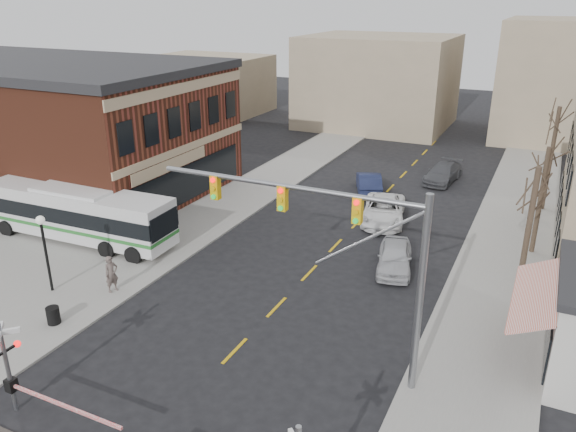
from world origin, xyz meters
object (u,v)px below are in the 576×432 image
object	(u,v)px
rr_crossing_west	(15,368)
car_d	(443,173)
transit_bus	(78,213)
street_lamp	(43,238)
trash_bin	(53,315)
car_a	(395,257)
pedestrian_far	(127,231)
car_c	(384,210)
car_b	(369,183)
pedestrian_near	(112,274)
traffic_signal_mast	(344,239)

from	to	relation	value
rr_crossing_west	car_d	distance (m)	35.08
transit_bus	street_lamp	bearing A→B (deg)	-57.98
transit_bus	trash_bin	distance (m)	9.92
trash_bin	car_a	bearing A→B (deg)	44.31
trash_bin	pedestrian_far	xyz separation A→B (m)	(-2.92, 8.47, 0.39)
transit_bus	car_d	distance (m)	27.97
car_c	transit_bus	bearing A→B (deg)	-157.44
car_b	pedestrian_far	distance (m)	18.67
car_a	trash_bin	bearing A→B (deg)	-148.63
car_a	car_b	bearing A→B (deg)	101.19
car_a	car_b	distance (m)	12.97
car_b	car_c	world-z (taller)	car_b
transit_bus	pedestrian_near	world-z (taller)	transit_bus
transit_bus	rr_crossing_west	bearing A→B (deg)	-52.75
car_a	car_c	xyz separation A→B (m)	(-2.59, 6.63, 0.03)
rr_crossing_west	car_b	xyz separation A→B (m)	(3.72, 28.86, -1.16)
pedestrian_far	rr_crossing_west	bearing A→B (deg)	-96.88
transit_bus	rr_crossing_west	size ratio (longest dim) A/B	2.28
transit_bus	pedestrian_far	bearing A→B (deg)	12.40
trash_bin	car_a	world-z (taller)	car_a
trash_bin	car_b	xyz separation A→B (m)	(7.28, 24.11, 0.28)
transit_bus	pedestrian_far	xyz separation A→B (m)	(3.07, 0.68, -0.92)
car_b	car_c	bearing A→B (deg)	95.56
trash_bin	car_b	world-z (taller)	car_b
rr_crossing_west	car_d	size ratio (longest dim) A/B	1.10
traffic_signal_mast	car_b	xyz separation A→B (m)	(-5.71, 21.48, -4.98)
transit_bus	street_lamp	xyz separation A→B (m)	(3.48, -5.57, 1.22)
traffic_signal_mast	rr_crossing_west	xyz separation A→B (m)	(-9.43, -7.38, -3.82)
car_a	car_c	bearing A→B (deg)	98.42
car_a	car_c	distance (m)	7.12
street_lamp	car_b	size ratio (longest dim) A/B	0.84
car_d	pedestrian_far	size ratio (longest dim) A/B	3.18
street_lamp	pedestrian_near	bearing A→B (deg)	23.99
transit_bus	pedestrian_near	bearing A→B (deg)	-33.90
trash_bin	car_a	xyz separation A→B (m)	(12.58, 12.28, 0.24)
traffic_signal_mast	car_b	size ratio (longest dim) A/B	2.24
street_lamp	pedestrian_near	xyz separation A→B (m)	(2.89, 1.29, -1.97)
car_d	car_c	bearing A→B (deg)	-93.85
car_a	pedestrian_far	distance (m)	15.96
street_lamp	car_a	xyz separation A→B (m)	(15.09, 10.05, -2.29)
traffic_signal_mast	car_b	bearing A→B (deg)	104.88
transit_bus	car_b	size ratio (longest dim) A/B	2.61
trash_bin	car_d	bearing A→B (deg)	67.99
car_a	pedestrian_near	distance (m)	15.02
car_c	pedestrian_near	distance (m)	18.15
traffic_signal_mast	car_d	xyz separation A→B (m)	(-1.13, 26.68, -5.05)
car_a	rr_crossing_west	bearing A→B (deg)	-130.86
trash_bin	pedestrian_near	size ratio (longest dim) A/B	0.42
traffic_signal_mast	street_lamp	size ratio (longest dim) A/B	2.68
car_b	rr_crossing_west	bearing A→B (deg)	60.71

